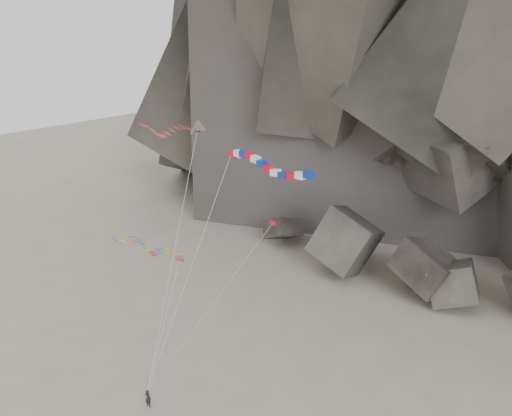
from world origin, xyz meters
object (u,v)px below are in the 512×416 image
Objects in this scene: kite_flyer at (148,397)px; banner_kite at (266,166)px; pennant_kite at (250,254)px; parafoil_kite at (142,245)px; delta_kite at (164,129)px.

banner_kite reaches higher than kite_flyer.
parafoil_kite is at bearing -174.79° from pennant_kite.
banner_kite is 17.74m from parafoil_kite.
pennant_kite is (11.15, -0.70, -9.42)m from delta_kite.
banner_kite is 1.38× the size of pennant_kite.
parafoil_kite is at bearing -48.79° from kite_flyer.
parafoil_kite is 12.98m from pennant_kite.
kite_flyer is 14.45m from parafoil_kite.
pennant_kite reaches higher than kite_flyer.
banner_kite is at bearing 7.91° from parafoil_kite.
delta_kite is at bearing 57.27° from parafoil_kite.
pennant_kite is at bearing -169.00° from banner_kite.
kite_flyer is 24.12m from banner_kite.
banner_kite reaches higher than pennant_kite.
parafoil_kite is (-1.56, -2.32, -11.47)m from delta_kite.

